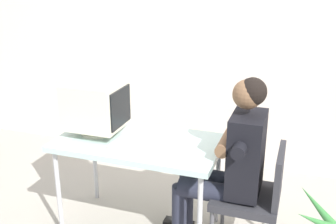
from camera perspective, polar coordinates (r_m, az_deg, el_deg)
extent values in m
cube|color=beige|center=(4.03, 7.69, 12.86)|extent=(8.00, 0.10, 3.00)
cylinder|color=#B7B7BC|center=(3.22, -15.28, -11.05)|extent=(0.04, 0.04, 0.72)
cylinder|color=#B7B7BC|center=(2.81, 4.51, -15.22)|extent=(0.04, 0.04, 0.72)
cylinder|color=#B7B7BC|center=(3.63, -10.37, -6.96)|extent=(0.04, 0.04, 0.72)
cylinder|color=#B7B7BC|center=(3.27, 7.07, -9.86)|extent=(0.04, 0.04, 0.72)
cube|color=silver|center=(3.01, -4.15, -4.39)|extent=(1.23, 0.68, 0.04)
cylinder|color=beige|center=(3.16, -10.02, -2.82)|extent=(0.25, 0.25, 0.02)
cylinder|color=beige|center=(3.15, -10.05, -2.31)|extent=(0.06, 0.06, 0.04)
cube|color=beige|center=(3.09, -10.26, 1.04)|extent=(0.41, 0.37, 0.35)
cube|color=black|center=(2.99, -6.74, 0.63)|extent=(0.01, 0.32, 0.28)
cube|color=beige|center=(3.00, -5.42, -3.82)|extent=(0.18, 0.43, 0.02)
cube|color=beige|center=(3.00, -5.43, -3.53)|extent=(0.16, 0.38, 0.01)
cylinder|color=#4C4C51|center=(3.26, 7.81, -13.12)|extent=(0.03, 0.03, 0.41)
cylinder|color=#4C4C51|center=(3.23, 14.89, -14.06)|extent=(0.03, 0.03, 0.41)
cube|color=#2D2D33|center=(2.95, 11.06, -11.80)|extent=(0.45, 0.45, 0.06)
cube|color=#2D2D33|center=(2.83, 15.51, -8.70)|extent=(0.04, 0.41, 0.36)
cube|color=black|center=(2.80, 11.09, -5.88)|extent=(0.22, 0.36, 0.57)
sphere|color=brown|center=(2.65, 11.25, 2.49)|extent=(0.20, 0.20, 0.20)
sphere|color=black|center=(2.64, 11.92, 2.83)|extent=(0.19, 0.19, 0.19)
cylinder|color=#262838|center=(2.88, 5.97, -11.16)|extent=(0.45, 0.14, 0.14)
cylinder|color=#262838|center=(3.04, 6.78, -9.50)|extent=(0.45, 0.14, 0.14)
cylinder|color=#262838|center=(3.06, 1.61, -14.46)|extent=(0.11, 0.11, 0.49)
cylinder|color=#262838|center=(3.21, 2.61, -12.75)|extent=(0.11, 0.11, 0.49)
cube|color=black|center=(3.34, 1.52, -15.70)|extent=(0.24, 0.09, 0.06)
cylinder|color=black|center=(2.56, 10.10, -5.31)|extent=(0.09, 0.14, 0.09)
cylinder|color=black|center=(2.94, 11.48, -2.01)|extent=(0.09, 0.14, 0.09)
cylinder|color=brown|center=(2.79, 8.33, -4.20)|extent=(0.09, 0.36, 0.09)
cone|color=#387E3C|center=(2.68, 21.08, -13.16)|extent=(0.35, 0.29, 0.27)
cone|color=#387E3C|center=(2.57, 21.06, -14.62)|extent=(0.36, 0.25, 0.28)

